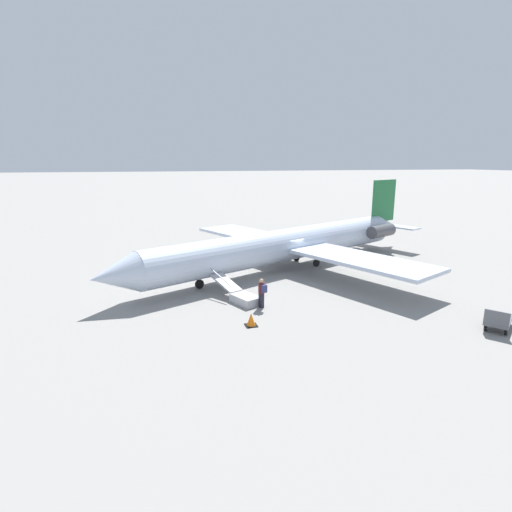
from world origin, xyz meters
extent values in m
plane|color=gray|center=(0.00, 0.00, 0.00)|extent=(600.00, 600.00, 0.00)
cylinder|color=silver|center=(0.00, 0.00, 1.93)|extent=(23.08, 11.94, 2.48)
cone|color=silver|center=(12.29, 5.38, 1.93)|extent=(3.48, 3.33, 2.43)
cone|color=silver|center=(-12.52, -5.48, 1.93)|extent=(3.94, 3.53, 2.43)
cube|color=#1E6B38|center=(-11.93, -5.22, 4.53)|extent=(3.27, 1.58, 3.98)
cube|color=silver|center=(-12.25, -5.36, 2.17)|extent=(4.16, 6.97, 0.12)
cube|color=silver|center=(-3.63, 5.29, 1.74)|extent=(7.70, 10.87, 0.25)
cube|color=silver|center=(1.42, -6.26, 1.74)|extent=(7.70, 10.87, 0.25)
cylinder|color=#4C4C51|center=(-10.10, -2.52, 2.11)|extent=(3.18, 2.22, 1.12)
cylinder|color=#4C4C51|center=(-8.70, -5.71, 2.11)|extent=(3.18, 2.22, 1.12)
cylinder|color=black|center=(7.18, 3.14, 0.31)|extent=(0.62, 0.39, 0.61)
cylinder|color=#4C4C51|center=(7.18, 3.14, 0.71)|extent=(0.11, 0.11, 0.19)
cylinder|color=black|center=(-2.66, 0.06, 0.31)|extent=(0.62, 0.39, 0.61)
cylinder|color=#4C4C51|center=(-2.66, 0.06, 0.71)|extent=(0.11, 0.11, 0.19)
cylinder|color=black|center=(-1.76, -1.99, 0.31)|extent=(0.62, 0.39, 0.61)
cylinder|color=#4C4C51|center=(-1.76, -1.99, 0.71)|extent=(0.11, 0.11, 0.19)
cube|color=#B2B2B7|center=(4.94, 6.74, 0.25)|extent=(1.73, 2.09, 0.50)
cube|color=#B2B2B7|center=(5.74, 4.91, 0.81)|extent=(1.72, 2.41, 0.73)
cube|color=#B2B2B7|center=(6.16, 5.09, 1.31)|extent=(0.94, 2.05, 0.68)
cube|color=#23232D|center=(4.23, 7.65, 0.42)|extent=(0.30, 0.34, 0.85)
cylinder|color=#4C1E23|center=(4.23, 7.65, 1.18)|extent=(0.36, 0.36, 0.65)
sphere|color=tan|center=(4.23, 7.65, 1.62)|extent=(0.24, 0.24, 0.24)
cube|color=navy|center=(4.12, 7.89, 1.21)|extent=(0.33, 0.28, 0.44)
cube|color=#595B60|center=(-6.55, 13.70, 0.44)|extent=(2.42, 2.20, 0.16)
cube|color=#595B60|center=(-5.70, 14.33, 0.87)|extent=(0.72, 0.93, 0.70)
cylinder|color=black|center=(-6.19, 14.51, 0.18)|extent=(0.36, 0.31, 0.36)
cylinder|color=black|center=(-5.67, 13.81, 0.18)|extent=(0.36, 0.31, 0.36)
cylinder|color=black|center=(-7.43, 13.59, 0.18)|extent=(0.36, 0.31, 0.36)
cylinder|color=black|center=(-6.90, 12.89, 0.18)|extent=(0.36, 0.31, 0.36)
cube|color=black|center=(5.48, 10.02, 0.01)|extent=(0.62, 0.62, 0.03)
cone|color=orange|center=(5.48, 10.02, 0.34)|extent=(0.47, 0.47, 0.68)
camera|label=1|loc=(10.49, 28.54, 8.29)|focal=28.00mm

